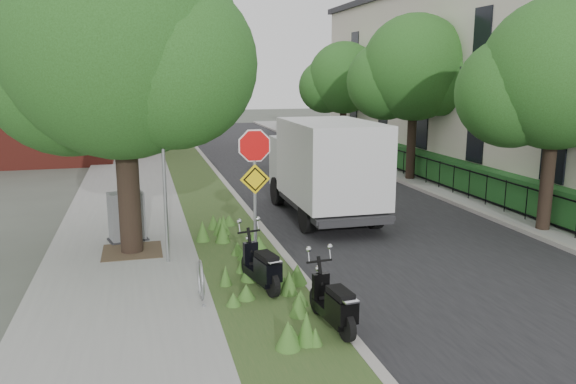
# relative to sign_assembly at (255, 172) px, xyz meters

# --- Properties ---
(ground) EXTENTS (120.00, 120.00, 0.00)m
(ground) POSITION_rel_sign_assembly_xyz_m (1.40, -0.58, -2.33)
(ground) COLOR #4C5147
(ground) RESTS_ON ground
(sidewalk_near) EXTENTS (3.50, 60.00, 0.12)m
(sidewalk_near) POSITION_rel_sign_assembly_xyz_m (-2.85, 9.42, -2.27)
(sidewalk_near) COLOR gray
(sidewalk_near) RESTS_ON ground
(verge) EXTENTS (2.00, 60.00, 0.12)m
(verge) POSITION_rel_sign_assembly_xyz_m (-0.10, 9.42, -2.27)
(verge) COLOR #304E21
(verge) RESTS_ON ground
(kerb_near) EXTENTS (0.20, 60.00, 0.13)m
(kerb_near) POSITION_rel_sign_assembly_xyz_m (0.90, 9.42, -2.26)
(kerb_near) COLOR #9E9991
(kerb_near) RESTS_ON ground
(road) EXTENTS (7.00, 60.00, 0.01)m
(road) POSITION_rel_sign_assembly_xyz_m (4.40, 9.42, -2.32)
(road) COLOR black
(road) RESTS_ON ground
(kerb_far) EXTENTS (0.20, 60.00, 0.13)m
(kerb_far) POSITION_rel_sign_assembly_xyz_m (7.90, 9.42, -2.26)
(kerb_far) COLOR #9E9991
(kerb_far) RESTS_ON ground
(footpath_far) EXTENTS (3.20, 60.00, 0.12)m
(footpath_far) POSITION_rel_sign_assembly_xyz_m (9.60, 9.42, -2.27)
(footpath_far) COLOR gray
(footpath_far) RESTS_ON ground
(street_tree_main) EXTENTS (6.21, 5.54, 7.66)m
(street_tree_main) POSITION_rel_sign_assembly_xyz_m (-2.68, 2.28, 2.48)
(street_tree_main) COLOR black
(street_tree_main) RESTS_ON ground
(bare_post) EXTENTS (0.08, 0.08, 4.00)m
(bare_post) POSITION_rel_sign_assembly_xyz_m (-1.80, 1.22, -0.21)
(bare_post) COLOR #A5A8AD
(bare_post) RESTS_ON ground
(bike_hoop) EXTENTS (0.06, 0.78, 0.77)m
(bike_hoop) POSITION_rel_sign_assembly_xyz_m (-1.30, -1.18, -1.83)
(bike_hoop) COLOR #A5A8AD
(bike_hoop) RESTS_ON ground
(sign_assembly) EXTENTS (0.94, 0.08, 3.22)m
(sign_assembly) POSITION_rel_sign_assembly_xyz_m (0.00, 0.00, 0.00)
(sign_assembly) COLOR #A5A8AD
(sign_assembly) RESTS_ON ground
(fence_far) EXTENTS (0.04, 24.00, 1.00)m
(fence_far) POSITION_rel_sign_assembly_xyz_m (8.60, 9.42, -1.66)
(fence_far) COLOR black
(fence_far) RESTS_ON ground
(hedge_far) EXTENTS (1.00, 24.00, 1.10)m
(hedge_far) POSITION_rel_sign_assembly_xyz_m (9.30, 9.42, -1.66)
(hedge_far) COLOR #1C4E1E
(hedge_far) RESTS_ON footpath_far
(terrace_houses) EXTENTS (7.40, 26.40, 8.20)m
(terrace_houses) POSITION_rel_sign_assembly_xyz_m (12.89, 9.42, 1.83)
(terrace_houses) COLOR beige
(terrace_houses) RESTS_ON ground
(brick_building) EXTENTS (9.40, 10.40, 8.30)m
(brick_building) POSITION_rel_sign_assembly_xyz_m (-8.10, 21.42, 1.88)
(brick_building) COLOR maroon
(brick_building) RESTS_ON ground
(far_tree_a) EXTENTS (4.60, 4.10, 6.22)m
(far_tree_a) POSITION_rel_sign_assembly_xyz_m (8.34, 1.46, 1.80)
(far_tree_a) COLOR black
(far_tree_a) RESTS_ON ground
(far_tree_b) EXTENTS (4.83, 4.31, 6.56)m
(far_tree_b) POSITION_rel_sign_assembly_xyz_m (8.34, 9.46, 2.04)
(far_tree_b) COLOR black
(far_tree_b) RESTS_ON ground
(far_tree_c) EXTENTS (4.37, 3.89, 5.93)m
(far_tree_c) POSITION_rel_sign_assembly_xyz_m (8.34, 17.46, 1.63)
(far_tree_c) COLOR black
(far_tree_c) RESTS_ON ground
(scooter_near) EXTENTS (0.45, 1.62, 0.77)m
(scooter_near) POSITION_rel_sign_assembly_xyz_m (0.72, -3.11, -1.83)
(scooter_near) COLOR black
(scooter_near) RESTS_ON ground
(scooter_far) EXTENTS (0.58, 1.65, 0.79)m
(scooter_far) POSITION_rel_sign_assembly_xyz_m (-0.05, -1.03, -1.82)
(scooter_far) COLOR black
(scooter_far) RESTS_ON ground
(box_truck) EXTENTS (2.32, 5.66, 2.55)m
(box_truck) POSITION_rel_sign_assembly_xyz_m (3.07, 4.58, -0.66)
(box_truck) COLOR #262628
(box_truck) RESTS_ON ground
(utility_cabinet) EXTENTS (1.07, 0.85, 1.26)m
(utility_cabinet) POSITION_rel_sign_assembly_xyz_m (-2.71, 3.22, -1.60)
(utility_cabinet) COLOR #262628
(utility_cabinet) RESTS_ON ground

